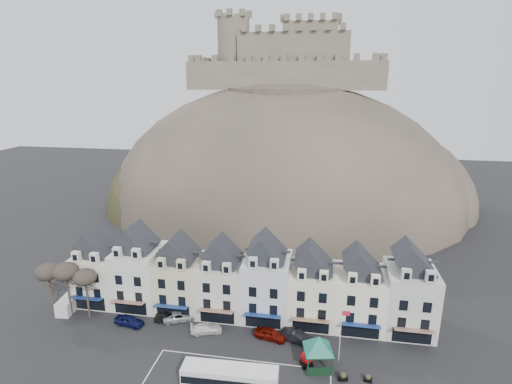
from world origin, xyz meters
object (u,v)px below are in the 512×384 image
bus (230,378)px  bus_shelter (318,344)px  white_van (69,303)px  red_buoy (307,358)px  flagpole (341,332)px  car_navy (129,321)px  car_maroon (271,334)px  car_silver (180,316)px  car_charcoal (297,337)px  car_black (168,318)px  car_white (206,329)px

bus → bus_shelter: bearing=28.0°
bus_shelter → white_van: (-38.46, 6.48, -2.37)m
red_buoy → flagpole: flagpole is taller
bus_shelter → car_navy: (-27.34, 4.28, -2.71)m
white_van → car_maroon: 31.97m
car_silver → car_charcoal: size_ratio=1.05×
car_charcoal → car_maroon: bearing=112.0°
car_maroon → car_charcoal: size_ratio=0.96×
car_black → bus: bearing=-143.3°
white_van → car_navy: bearing=-16.4°
flagpole → car_silver: 24.06m
white_van → car_charcoal: white_van is taller
bus → car_maroon: bus is taller
car_black → car_white: 6.59m
car_white → car_maroon: 9.20m
bus → white_van: 31.05m
car_silver → car_white: size_ratio=1.10×
white_van → car_white: size_ratio=1.11×
car_navy → car_maroon: size_ratio=0.99×
bus → car_charcoal: size_ratio=2.37×
bus → car_white: size_ratio=2.50×
red_buoy → car_maroon: (-5.20, 4.50, -0.27)m
white_van → car_black: white_van is taller
car_silver → car_charcoal: bearing=-120.5°
car_navy → car_maroon: car_maroon is taller
flagpole → white_van: bearing=173.4°
white_van → red_buoy: bearing=-14.9°
car_navy → car_maroon: (20.80, 0.37, 0.01)m
car_charcoal → car_silver: bearing=104.8°
car_charcoal → red_buoy: bearing=-139.7°
bus_shelter → car_charcoal: size_ratio=1.47×
car_black → car_silver: car_silver is taller
white_van → car_navy: (11.11, -2.20, -0.34)m
car_charcoal → car_white: bearing=112.4°
bus_shelter → red_buoy: bus_shelter is taller
car_black → car_silver: bearing=-76.7°
flagpole → car_navy: size_ratio=1.68×
flagpole → car_charcoal: (-5.62, 2.94, -3.49)m
red_buoy → car_navy: (-26.00, 4.13, -0.28)m
bus → flagpole: size_ratio=1.49×
red_buoy → flagpole: bearing=21.3°
flagpole → car_maroon: size_ratio=1.66×
bus_shelter → car_black: bus_shelter is taller
white_van → bus: bearing=-28.2°
bus_shelter → white_van: bearing=158.8°
red_buoy → car_charcoal: red_buoy is taller
car_navy → flagpole: bearing=-85.8°
white_van → car_silver: bearing=-4.3°
bus → car_charcoal: 12.49m
bus → bus_shelter: 11.49m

